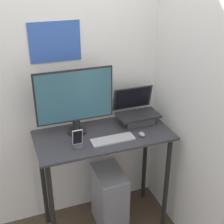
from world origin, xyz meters
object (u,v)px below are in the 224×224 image
at_px(keyboard, 113,139).
at_px(cell_phone, 78,142).
at_px(laptop, 137,114).
at_px(monitor, 75,101).
at_px(mouse, 142,134).
at_px(computer_tower, 109,198).

bearing_deg(keyboard, cell_phone, -177.86).
xyz_separation_m(laptop, monitor, (-0.51, 0.00, 0.20)).
xyz_separation_m(mouse, cell_phone, (-0.50, 0.01, 0.03)).
xyz_separation_m(monitor, keyboard, (0.22, -0.21, -0.26)).
bearing_deg(monitor, computer_tower, -25.68).
height_order(keyboard, computer_tower, keyboard).
relative_size(laptop, computer_tower, 0.61).
relative_size(monitor, cell_phone, 4.04).
relative_size(keyboard, mouse, 5.01).
distance_m(laptop, keyboard, 0.36).
xyz_separation_m(keyboard, mouse, (0.23, -0.02, 0.01)).
bearing_deg(mouse, laptop, 75.22).
distance_m(mouse, cell_phone, 0.50).
relative_size(laptop, mouse, 5.24).
bearing_deg(monitor, laptop, -0.16).
relative_size(laptop, monitor, 0.57).
bearing_deg(mouse, monitor, 153.33).
bearing_deg(laptop, monitor, 179.84).
relative_size(laptop, cell_phone, 2.32).
height_order(monitor, keyboard, monitor).
bearing_deg(monitor, keyboard, -43.49).
xyz_separation_m(monitor, computer_tower, (0.23, -0.11, -0.92)).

